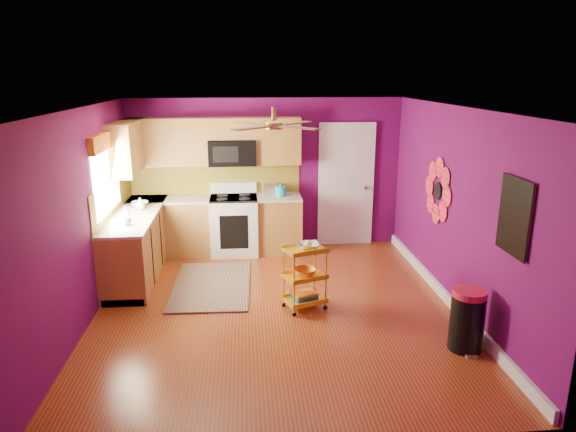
{
  "coord_description": "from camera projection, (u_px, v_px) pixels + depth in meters",
  "views": [
    {
      "loc": [
        -0.36,
        -5.95,
        2.89
      ],
      "look_at": [
        0.18,
        0.4,
        1.1
      ],
      "focal_mm": 32.0,
      "sensor_mm": 36.0,
      "label": 1
    }
  ],
  "objects": [
    {
      "name": "ground",
      "position": [
        276.0,
        308.0,
        6.52
      ],
      "size": [
        5.0,
        5.0,
        0.0
      ],
      "primitive_type": "plane",
      "color": "maroon",
      "rests_on": "ground"
    },
    {
      "name": "room_envelope",
      "position": [
        278.0,
        182.0,
        6.08
      ],
      "size": [
        4.54,
        5.04,
        2.52
      ],
      "color": "#590A4F",
      "rests_on": "ground"
    },
    {
      "name": "lower_cabinets",
      "position": [
        183.0,
        235.0,
        8.03
      ],
      "size": [
        2.81,
        2.31,
        0.94
      ],
      "color": "brown",
      "rests_on": "ground"
    },
    {
      "name": "electric_range",
      "position": [
        234.0,
        224.0,
        8.43
      ],
      "size": [
        0.76,
        0.66,
        1.13
      ],
      "color": "white",
      "rests_on": "ground"
    },
    {
      "name": "upper_cabinetry",
      "position": [
        188.0,
        145.0,
        8.01
      ],
      "size": [
        2.8,
        2.3,
        1.26
      ],
      "color": "brown",
      "rests_on": "ground"
    },
    {
      "name": "left_window",
      "position": [
        106.0,
        162.0,
        6.87
      ],
      "size": [
        0.08,
        1.35,
        1.08
      ],
      "color": "white",
      "rests_on": "ground"
    },
    {
      "name": "panel_door",
      "position": [
        346.0,
        186.0,
        8.72
      ],
      "size": [
        0.95,
        0.11,
        2.15
      ],
      "color": "white",
      "rests_on": "ground"
    },
    {
      "name": "right_wall_art",
      "position": [
        468.0,
        201.0,
        5.99
      ],
      "size": [
        0.04,
        2.74,
        1.04
      ],
      "color": "black",
      "rests_on": "ground"
    },
    {
      "name": "ceiling_fan",
      "position": [
        274.0,
        125.0,
        6.09
      ],
      "size": [
        1.01,
        1.01,
        0.26
      ],
      "color": "#BF8C3F",
      "rests_on": "ground"
    },
    {
      "name": "shag_rug",
      "position": [
        212.0,
        285.0,
        7.19
      ],
      "size": [
        1.1,
        1.74,
        0.02
      ],
      "primitive_type": "cube",
      "rotation": [
        0.0,
        0.0,
        -0.03
      ],
      "color": "black",
      "rests_on": "ground"
    },
    {
      "name": "rolling_cart",
      "position": [
        305.0,
        274.0,
        6.41
      ],
      "size": [
        0.59,
        0.51,
        0.89
      ],
      "color": "yellow",
      "rests_on": "ground"
    },
    {
      "name": "trash_can",
      "position": [
        467.0,
        320.0,
        5.47
      ],
      "size": [
        0.38,
        0.4,
        0.69
      ],
      "color": "black",
      "rests_on": "ground"
    },
    {
      "name": "teal_kettle",
      "position": [
        281.0,
        191.0,
        8.37
      ],
      "size": [
        0.18,
        0.18,
        0.21
      ],
      "color": "teal",
      "rests_on": "lower_cabinets"
    },
    {
      "name": "toaster",
      "position": [
        270.0,
        189.0,
        8.45
      ],
      "size": [
        0.22,
        0.15,
        0.18
      ],
      "primitive_type": "cube",
      "color": "beige",
      "rests_on": "lower_cabinets"
    },
    {
      "name": "soap_bottle_a",
      "position": [
        126.0,
        214.0,
        6.97
      ],
      "size": [
        0.09,
        0.09,
        0.2
      ],
      "primitive_type": "imported",
      "color": "#EA3F72",
      "rests_on": "lower_cabinets"
    },
    {
      "name": "soap_bottle_b",
      "position": [
        140.0,
        204.0,
        7.53
      ],
      "size": [
        0.14,
        0.14,
        0.18
      ],
      "primitive_type": "imported",
      "color": "white",
      "rests_on": "lower_cabinets"
    },
    {
      "name": "counter_dish",
      "position": [
        140.0,
        204.0,
        7.76
      ],
      "size": [
        0.25,
        0.25,
        0.06
      ],
      "primitive_type": "imported",
      "color": "white",
      "rests_on": "lower_cabinets"
    },
    {
      "name": "counter_cup",
      "position": [
        126.0,
        221.0,
        6.77
      ],
      "size": [
        0.13,
        0.13,
        0.11
      ],
      "primitive_type": "imported",
      "color": "white",
      "rests_on": "lower_cabinets"
    }
  ]
}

